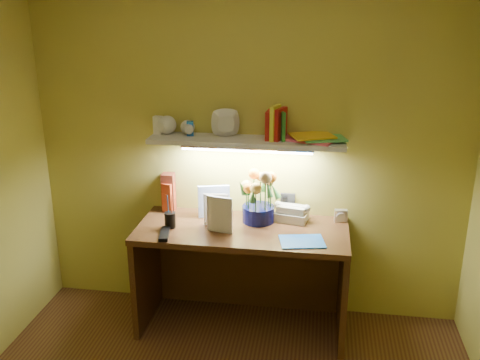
% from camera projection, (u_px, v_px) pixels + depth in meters
% --- Properties ---
extents(desk, '(1.40, 0.60, 0.75)m').
position_uv_depth(desk, '(242.00, 278.00, 3.66)').
color(desk, '#381A0F').
rests_on(desk, ground).
extents(flower_bouquet, '(0.32, 0.32, 0.38)m').
position_uv_depth(flower_bouquet, '(258.00, 195.00, 3.59)').
color(flower_bouquet, '#080B38').
rests_on(flower_bouquet, desk).
extents(telephone, '(0.24, 0.19, 0.13)m').
position_uv_depth(telephone, '(292.00, 212.00, 3.64)').
color(telephone, beige).
rests_on(telephone, desk).
extents(desk_clock, '(0.09, 0.05, 0.08)m').
position_uv_depth(desk_clock, '(341.00, 216.00, 3.63)').
color(desk_clock, silver).
rests_on(desk_clock, desk).
extents(whisky_bottle, '(0.09, 0.09, 0.27)m').
position_uv_depth(whisky_bottle, '(168.00, 193.00, 3.78)').
color(whisky_bottle, '#B83919').
rests_on(whisky_bottle, desk).
extents(whisky_box, '(0.09, 0.09, 0.27)m').
position_uv_depth(whisky_box, '(169.00, 192.00, 3.81)').
color(whisky_box, '#582114').
rests_on(whisky_box, desk).
extents(pen_cup, '(0.09, 0.09, 0.18)m').
position_uv_depth(pen_cup, '(170.00, 215.00, 3.52)').
color(pen_cup, black).
rests_on(pen_cup, desk).
extents(art_card, '(0.22, 0.10, 0.22)m').
position_uv_depth(art_card, '(214.00, 201.00, 3.70)').
color(art_card, white).
rests_on(art_card, desk).
extents(tv_remote, '(0.09, 0.21, 0.02)m').
position_uv_depth(tv_remote, '(165.00, 234.00, 3.43)').
color(tv_remote, black).
rests_on(tv_remote, desk).
extents(blue_folder, '(0.31, 0.25, 0.01)m').
position_uv_depth(blue_folder, '(302.00, 241.00, 3.33)').
color(blue_folder, blue).
rests_on(blue_folder, desk).
extents(desk_book_a, '(0.17, 0.04, 0.22)m').
position_uv_depth(desk_book_a, '(204.00, 209.00, 3.55)').
color(desk_book_a, silver).
rests_on(desk_book_a, desk).
extents(desk_book_b, '(0.18, 0.06, 0.25)m').
position_uv_depth(desk_book_b, '(207.00, 213.00, 3.47)').
color(desk_book_b, silver).
rests_on(desk_book_b, desk).
extents(wall_shelf, '(1.32, 0.35, 0.26)m').
position_uv_depth(wall_shelf, '(246.00, 136.00, 3.52)').
color(wall_shelf, silver).
rests_on(wall_shelf, ground).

